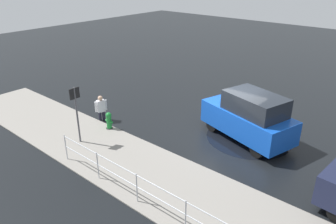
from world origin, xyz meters
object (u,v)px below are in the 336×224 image
object	(u,v)px
moving_hatchback	(249,117)
pedestrian	(101,107)
fire_hydrant	(109,121)
sign_post	(76,107)

from	to	relation	value
moving_hatchback	pedestrian	world-z (taller)	moving_hatchback
fire_hydrant	pedestrian	distance (m)	1.08
moving_hatchback	sign_post	bearing A→B (deg)	42.68
moving_hatchback	fire_hydrant	size ratio (longest dim) A/B	5.26
moving_hatchback	sign_post	distance (m)	6.93
moving_hatchback	pedestrian	size ratio (longest dim) A/B	3.46
fire_hydrant	sign_post	world-z (taller)	sign_post
pedestrian	sign_post	bearing A→B (deg)	116.93
moving_hatchback	fire_hydrant	distance (m)	6.00
moving_hatchback	pedestrian	bearing A→B (deg)	24.42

